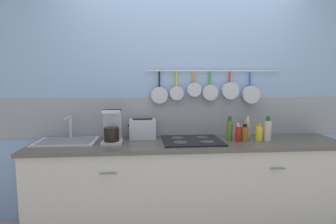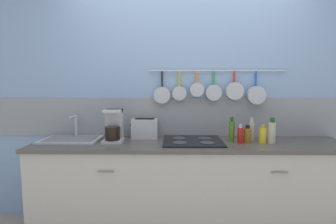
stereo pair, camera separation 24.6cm
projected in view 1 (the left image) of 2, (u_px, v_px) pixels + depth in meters
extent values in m
cube|color=#84A3CC|center=(185.00, 97.00, 2.81)|extent=(7.20, 0.06, 2.60)
cube|color=gray|center=(185.00, 116.00, 2.83)|extent=(7.20, 0.07, 0.41)
cylinder|color=#B7BABF|center=(213.00, 71.00, 2.75)|extent=(1.41, 0.02, 0.02)
cylinder|color=black|center=(159.00, 79.00, 2.71)|extent=(0.02, 0.02, 0.16)
cylinder|color=#B7BABF|center=(159.00, 95.00, 2.71)|extent=(0.17, 0.04, 0.17)
cylinder|color=gold|center=(176.00, 79.00, 2.72)|extent=(0.02, 0.02, 0.15)
cylinder|color=#B7BABF|center=(177.00, 93.00, 2.72)|extent=(0.15, 0.04, 0.15)
cylinder|color=orange|center=(193.00, 77.00, 2.74)|extent=(0.02, 0.02, 0.12)
cylinder|color=#B7BABF|center=(194.00, 90.00, 2.71)|extent=(0.14, 0.07, 0.14)
cylinder|color=green|center=(210.00, 78.00, 2.75)|extent=(0.02, 0.02, 0.14)
cylinder|color=#B7BABF|center=(210.00, 93.00, 2.75)|extent=(0.17, 0.04, 0.17)
cylinder|color=red|center=(230.00, 77.00, 2.77)|extent=(0.02, 0.02, 0.11)
cylinder|color=#B7BABF|center=(230.00, 91.00, 2.76)|extent=(0.18, 0.06, 0.18)
cylinder|color=#1959B2|center=(250.00, 79.00, 2.79)|extent=(0.02, 0.02, 0.15)
cylinder|color=#B7BABF|center=(251.00, 95.00, 2.78)|extent=(0.19, 0.07, 0.19)
cube|color=#B7B2A8|center=(189.00, 188.00, 2.56)|extent=(2.95, 0.57, 0.86)
cylinder|color=slate|center=(108.00, 174.00, 2.18)|extent=(0.14, 0.01, 0.01)
cylinder|color=slate|center=(278.00, 169.00, 2.31)|extent=(0.14, 0.01, 0.01)
cube|color=#4C4742|center=(190.00, 144.00, 2.51)|extent=(2.99, 0.61, 0.03)
cube|color=#B7BABF|center=(67.00, 142.00, 2.50)|extent=(0.56, 0.39, 0.01)
cube|color=slate|center=(67.00, 141.00, 2.49)|extent=(0.48, 0.32, 0.00)
cylinder|color=#B7BABF|center=(71.00, 128.00, 2.63)|extent=(0.03, 0.03, 0.23)
cylinder|color=#B7BABF|center=(68.00, 118.00, 2.54)|extent=(0.02, 0.16, 0.02)
cube|color=#B7BABF|center=(112.00, 142.00, 2.47)|extent=(0.19, 0.20, 0.02)
cube|color=#B7BABF|center=(113.00, 126.00, 2.51)|extent=(0.17, 0.07, 0.31)
cylinder|color=black|center=(112.00, 134.00, 2.43)|extent=(0.14, 0.14, 0.13)
cube|color=#B7BABF|center=(112.00, 111.00, 2.45)|extent=(0.17, 0.15, 0.02)
cube|color=#B7BABF|center=(143.00, 129.00, 2.66)|extent=(0.26, 0.15, 0.20)
cube|color=black|center=(143.00, 119.00, 2.62)|extent=(0.20, 0.03, 0.00)
cube|color=black|center=(143.00, 119.00, 2.67)|extent=(0.20, 0.03, 0.00)
cube|color=black|center=(129.00, 125.00, 2.64)|extent=(0.02, 0.02, 0.02)
cube|color=black|center=(192.00, 140.00, 2.55)|extent=(0.57, 0.50, 0.01)
cylinder|color=#38383D|center=(180.00, 142.00, 2.44)|extent=(0.13, 0.13, 0.00)
cylinder|color=#38383D|center=(207.00, 142.00, 2.47)|extent=(0.13, 0.13, 0.00)
cylinder|color=#38383D|center=(178.00, 138.00, 2.64)|extent=(0.13, 0.13, 0.00)
cylinder|color=#38383D|center=(203.00, 137.00, 2.66)|extent=(0.13, 0.13, 0.00)
cylinder|color=#4C721E|center=(229.00, 130.00, 2.58)|extent=(0.06, 0.06, 0.20)
cylinder|color=#194C19|center=(230.00, 118.00, 2.57)|extent=(0.03, 0.03, 0.04)
cylinder|color=red|center=(238.00, 134.00, 2.53)|extent=(0.05, 0.05, 0.15)
cylinder|color=beige|center=(238.00, 125.00, 2.52)|extent=(0.03, 0.03, 0.03)
cylinder|color=#8C5919|center=(245.00, 134.00, 2.56)|extent=(0.07, 0.07, 0.14)
cylinder|color=black|center=(245.00, 125.00, 2.55)|extent=(0.04, 0.04, 0.03)
cylinder|color=#BFB799|center=(247.00, 129.00, 2.67)|extent=(0.05, 0.05, 0.18)
cylinder|color=beige|center=(248.00, 118.00, 2.66)|extent=(0.03, 0.03, 0.04)
cylinder|color=yellow|center=(259.00, 134.00, 2.56)|extent=(0.07, 0.07, 0.14)
cylinder|color=#B28C19|center=(260.00, 125.00, 2.55)|extent=(0.04, 0.04, 0.03)
cylinder|color=#BFB799|center=(268.00, 131.00, 2.55)|extent=(0.07, 0.07, 0.20)
cylinder|color=#194C19|center=(268.00, 119.00, 2.54)|extent=(0.04, 0.04, 0.04)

